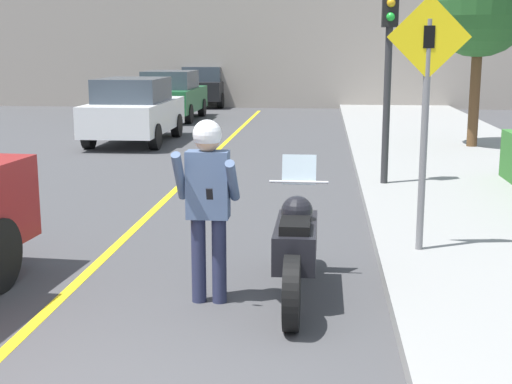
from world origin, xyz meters
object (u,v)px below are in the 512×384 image
traffic_light (389,43)px  parked_car_green (172,95)px  motorcycle (296,245)px  person_biker (208,192)px  parked_car_black (206,86)px  street_tree (480,3)px  parked_car_white (134,110)px  crossing_sign (426,100)px

traffic_light → parked_car_green: (-6.29, 12.17, -1.66)m
traffic_light → motorcycle: bearing=-103.6°
person_biker → parked_car_black: size_ratio=0.42×
street_tree → parked_car_white: size_ratio=1.08×
parked_car_black → parked_car_white: bearing=-89.2°
parked_car_white → crossing_sign: bearing=-59.3°
motorcycle → parked_car_green: parked_car_green is taller
motorcycle → parked_car_black: (-4.83, 23.73, 0.34)m
motorcycle → parked_car_white: 12.33m
parked_car_green → parked_car_white: bearing=-86.9°
motorcycle → parked_car_black: 24.22m
person_biker → parked_car_black: 24.32m
person_biker → street_tree: size_ratio=0.39×
motorcycle → person_biker: size_ratio=1.36×
person_biker → traffic_light: 6.19m
person_biker → parked_car_white: bearing=108.2°
parked_car_white → person_biker: bearing=-71.8°
traffic_light → parked_car_green: size_ratio=0.80×
person_biker → street_tree: bearing=66.7°
parked_car_white → parked_car_green: bearing=93.1°
street_tree → parked_car_green: 11.60m
street_tree → crossing_sign: bearing=-104.6°
crossing_sign → street_tree: bearing=75.4°
motorcycle → person_biker: (-0.83, -0.26, 0.58)m
street_tree → parked_car_green: size_ratio=1.08×
parked_car_black → motorcycle: bearing=-78.5°
parked_car_green → parked_car_black: 6.19m
motorcycle → street_tree: size_ratio=0.53×
person_biker → parked_car_green: bearing=103.2°
person_biker → crossing_sign: (2.20, 1.52, 0.77)m
motorcycle → parked_car_white: bearing=112.2°
person_biker → parked_car_white: size_ratio=0.42×
person_biker → parked_car_green: size_ratio=0.42×
parked_car_white → parked_car_black: same height
crossing_sign → parked_car_black: bearing=105.4°
person_biker → street_tree: 11.79m
crossing_sign → parked_car_black: size_ratio=0.68×
parked_car_green → street_tree: bearing=-39.4°
crossing_sign → traffic_light: 4.17m
parked_car_white → parked_car_black: size_ratio=1.00×
crossing_sign → parked_car_green: (-6.36, 16.28, -1.01)m
street_tree → person_biker: bearing=-113.3°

